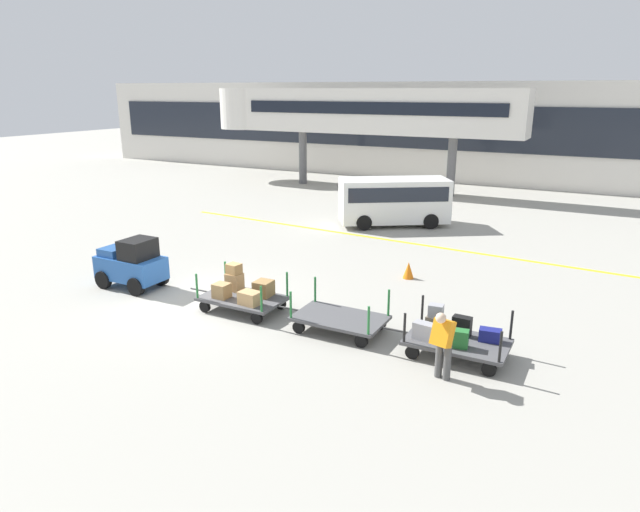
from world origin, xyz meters
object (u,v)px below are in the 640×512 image
(baggage_cart_lead, at_px, (243,293))
(shuttle_van, at_px, (394,198))
(baggage_cart_middle, at_px, (339,319))
(baggage_cart_tail, at_px, (453,336))
(baggage_tug, at_px, (132,264))
(baggage_handler, at_px, (443,342))
(safety_cone_near, at_px, (408,270))

(baggage_cart_lead, height_order, shuttle_van, shuttle_van)
(baggage_cart_middle, relative_size, baggage_cart_tail, 1.00)
(baggage_tug, distance_m, baggage_cart_middle, 7.17)
(baggage_handler, bearing_deg, safety_cone_near, 115.21)
(baggage_cart_tail, distance_m, shuttle_van, 13.06)
(baggage_cart_lead, height_order, baggage_cart_tail, baggage_cart_lead)
(baggage_tug, bearing_deg, baggage_cart_middle, 0.03)
(baggage_cart_tail, relative_size, safety_cone_near, 5.46)
(safety_cone_near, bearing_deg, shuttle_van, 114.61)
(baggage_tug, xyz_separation_m, safety_cone_near, (7.31, 4.83, -0.48))
(baggage_handler, bearing_deg, shuttle_van, 114.89)
(baggage_cart_middle, distance_m, baggage_cart_tail, 2.91)
(baggage_cart_middle, bearing_deg, baggage_cart_tail, 0.49)
(baggage_tug, xyz_separation_m, baggage_cart_tail, (10.07, 0.03, -0.28))
(baggage_cart_lead, height_order, safety_cone_near, baggage_cart_lead)
(safety_cone_near, bearing_deg, baggage_tug, -146.56)
(baggage_cart_tail, height_order, safety_cone_near, baggage_cart_tail)
(baggage_cart_middle, xyz_separation_m, shuttle_van, (-2.98, 11.66, 0.89))
(baggage_cart_middle, bearing_deg, shuttle_van, 104.35)
(baggage_tug, xyz_separation_m, shuttle_van, (4.17, 11.66, 0.48))
(baggage_tug, relative_size, shuttle_van, 0.42)
(baggage_cart_lead, xyz_separation_m, safety_cone_near, (3.15, 4.78, -0.24))
(baggage_cart_middle, bearing_deg, baggage_cart_lead, 179.28)
(baggage_tug, relative_size, baggage_cart_middle, 0.70)
(baggage_tug, relative_size, safety_cone_near, 3.82)
(baggage_tug, distance_m, safety_cone_near, 8.77)
(baggage_cart_middle, xyz_separation_m, safety_cone_near, (0.15, 4.82, -0.07))
(baggage_tug, bearing_deg, safety_cone_near, 33.44)
(baggage_cart_middle, bearing_deg, safety_cone_near, 88.24)
(baggage_cart_middle, bearing_deg, baggage_tug, -179.97)
(baggage_tug, height_order, baggage_cart_tail, baggage_tug)
(baggage_tug, height_order, shuttle_van, shuttle_van)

